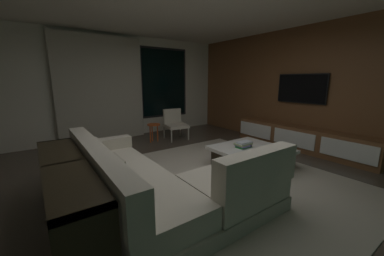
{
  "coord_description": "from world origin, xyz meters",
  "views": [
    {
      "loc": [
        -2.01,
        -2.46,
        1.54
      ],
      "look_at": [
        0.52,
        1.07,
        0.6
      ],
      "focal_mm": 20.95,
      "sensor_mm": 36.0,
      "label": 1
    }
  ],
  "objects_px": {
    "media_console": "(301,139)",
    "console_table_behind_couch": "(68,192)",
    "accent_chair_near_window": "(175,122)",
    "book_stack_on_coffee_table": "(243,144)",
    "coffee_table": "(251,157)",
    "sectional_couch": "(155,185)",
    "side_stool": "(154,127)",
    "mounted_tv": "(301,89)"
  },
  "relations": [
    {
      "from": "media_console",
      "to": "console_table_behind_couch",
      "type": "bearing_deg",
      "value": -179.06
    },
    {
      "from": "accent_chair_near_window",
      "to": "console_table_behind_couch",
      "type": "relative_size",
      "value": 0.37
    },
    {
      "from": "book_stack_on_coffee_table",
      "to": "coffee_table",
      "type": "bearing_deg",
      "value": -50.51
    },
    {
      "from": "sectional_couch",
      "to": "accent_chair_near_window",
      "type": "height_order",
      "value": "sectional_couch"
    },
    {
      "from": "accent_chair_near_window",
      "to": "coffee_table",
      "type": "bearing_deg",
      "value": -89.12
    },
    {
      "from": "coffee_table",
      "to": "console_table_behind_couch",
      "type": "bearing_deg",
      "value": -179.24
    },
    {
      "from": "side_stool",
      "to": "mounted_tv",
      "type": "height_order",
      "value": "mounted_tv"
    },
    {
      "from": "media_console",
      "to": "mounted_tv",
      "type": "relative_size",
      "value": 2.77
    },
    {
      "from": "coffee_table",
      "to": "mounted_tv",
      "type": "xyz_separation_m",
      "value": [
        1.9,
        0.24,
        1.16
      ]
    },
    {
      "from": "accent_chair_near_window",
      "to": "console_table_behind_couch",
      "type": "distance_m",
      "value": 3.83
    },
    {
      "from": "book_stack_on_coffee_table",
      "to": "mounted_tv",
      "type": "height_order",
      "value": "mounted_tv"
    },
    {
      "from": "side_stool",
      "to": "mounted_tv",
      "type": "bearing_deg",
      "value": -42.17
    },
    {
      "from": "mounted_tv",
      "to": "console_table_behind_couch",
      "type": "height_order",
      "value": "mounted_tv"
    },
    {
      "from": "side_stool",
      "to": "media_console",
      "type": "xyz_separation_m",
      "value": [
        2.37,
        -2.51,
        -0.12
      ]
    },
    {
      "from": "media_console",
      "to": "console_table_behind_couch",
      "type": "distance_m",
      "value": 4.59
    },
    {
      "from": "coffee_table",
      "to": "book_stack_on_coffee_table",
      "type": "distance_m",
      "value": 0.27
    },
    {
      "from": "sectional_couch",
      "to": "console_table_behind_couch",
      "type": "distance_m",
      "value": 0.93
    },
    {
      "from": "book_stack_on_coffee_table",
      "to": "accent_chair_near_window",
      "type": "height_order",
      "value": "accent_chair_near_window"
    },
    {
      "from": "accent_chair_near_window",
      "to": "side_stool",
      "type": "bearing_deg",
      "value": 179.63
    },
    {
      "from": "coffee_table",
      "to": "mounted_tv",
      "type": "bearing_deg",
      "value": 7.08
    },
    {
      "from": "console_table_behind_couch",
      "to": "coffee_table",
      "type": "bearing_deg",
      "value": 0.76
    },
    {
      "from": "mounted_tv",
      "to": "console_table_behind_couch",
      "type": "xyz_separation_m",
      "value": [
        -4.77,
        -0.27,
        -0.93
      ]
    },
    {
      "from": "book_stack_on_coffee_table",
      "to": "mounted_tv",
      "type": "relative_size",
      "value": 0.27
    },
    {
      "from": "accent_chair_near_window",
      "to": "media_console",
      "type": "height_order",
      "value": "accent_chair_near_window"
    },
    {
      "from": "accent_chair_near_window",
      "to": "media_console",
      "type": "relative_size",
      "value": 0.25
    },
    {
      "from": "sectional_couch",
      "to": "accent_chair_near_window",
      "type": "bearing_deg",
      "value": 54.65
    },
    {
      "from": "mounted_tv",
      "to": "console_table_behind_couch",
      "type": "distance_m",
      "value": 4.87
    },
    {
      "from": "coffee_table",
      "to": "accent_chair_near_window",
      "type": "xyz_separation_m",
      "value": [
        -0.04,
        2.54,
        0.25
      ]
    },
    {
      "from": "coffee_table",
      "to": "media_console",
      "type": "height_order",
      "value": "media_console"
    },
    {
      "from": "media_console",
      "to": "mounted_tv",
      "type": "distance_m",
      "value": 1.13
    },
    {
      "from": "side_stool",
      "to": "media_console",
      "type": "bearing_deg",
      "value": -46.62
    },
    {
      "from": "side_stool",
      "to": "console_table_behind_couch",
      "type": "xyz_separation_m",
      "value": [
        -2.22,
        -2.58,
        0.05
      ]
    },
    {
      "from": "accent_chair_near_window",
      "to": "console_table_behind_couch",
      "type": "bearing_deg",
      "value": -137.69
    },
    {
      "from": "book_stack_on_coffee_table",
      "to": "side_stool",
      "type": "distance_m",
      "value": 2.51
    },
    {
      "from": "coffee_table",
      "to": "side_stool",
      "type": "height_order",
      "value": "side_stool"
    },
    {
      "from": "sectional_couch",
      "to": "coffee_table",
      "type": "distance_m",
      "value": 1.97
    },
    {
      "from": "coffee_table",
      "to": "side_stool",
      "type": "bearing_deg",
      "value": 104.4
    },
    {
      "from": "media_console",
      "to": "side_stool",
      "type": "bearing_deg",
      "value": 133.38
    },
    {
      "from": "coffee_table",
      "to": "book_stack_on_coffee_table",
      "type": "height_order",
      "value": "book_stack_on_coffee_table"
    },
    {
      "from": "console_table_behind_couch",
      "to": "side_stool",
      "type": "bearing_deg",
      "value": 49.34
    },
    {
      "from": "side_stool",
      "to": "mounted_tv",
      "type": "distance_m",
      "value": 3.58
    },
    {
      "from": "sectional_couch",
      "to": "accent_chair_near_window",
      "type": "distance_m",
      "value": 3.33
    }
  ]
}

